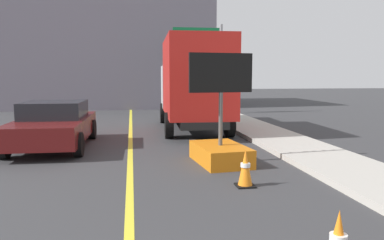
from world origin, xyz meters
name	(u,v)px	position (x,y,z in m)	size (l,w,h in m)	color
lane_center_stripe	(130,206)	(0.00, 6.00, 0.00)	(0.14, 36.00, 0.01)	yellow
arrow_board_trailer	(220,144)	(2.21, 8.82, 0.48)	(1.60, 1.92, 2.70)	orange
box_truck	(193,83)	(2.46, 14.52, 1.88)	(2.62, 6.92, 3.52)	black
pickup_car	(54,124)	(-2.26, 11.65, 0.70)	(2.18, 4.46, 1.38)	#591414
highway_guide_sign	(207,53)	(4.27, 20.77, 3.42)	(2.79, 0.18, 5.00)	gray
far_building_block	(112,51)	(-1.32, 28.68, 3.94)	(13.72, 9.32, 7.89)	slate
traffic_cone_mid_lane	(245,168)	(2.23, 6.81, 0.37)	(0.36, 0.36, 0.75)	black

